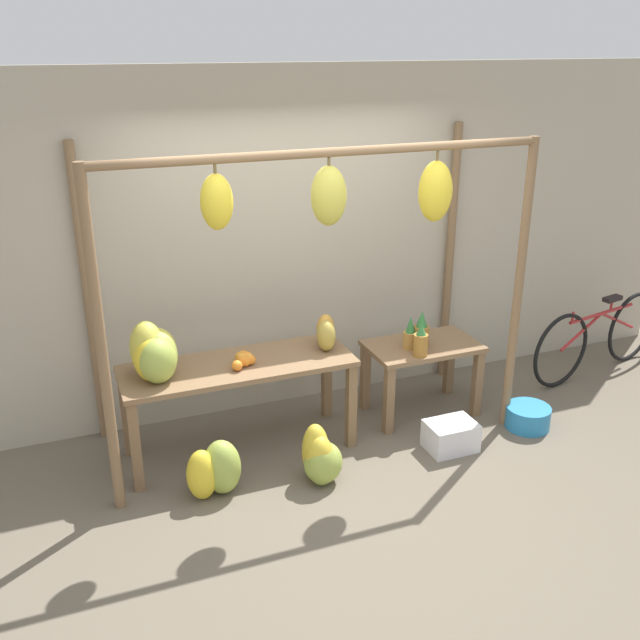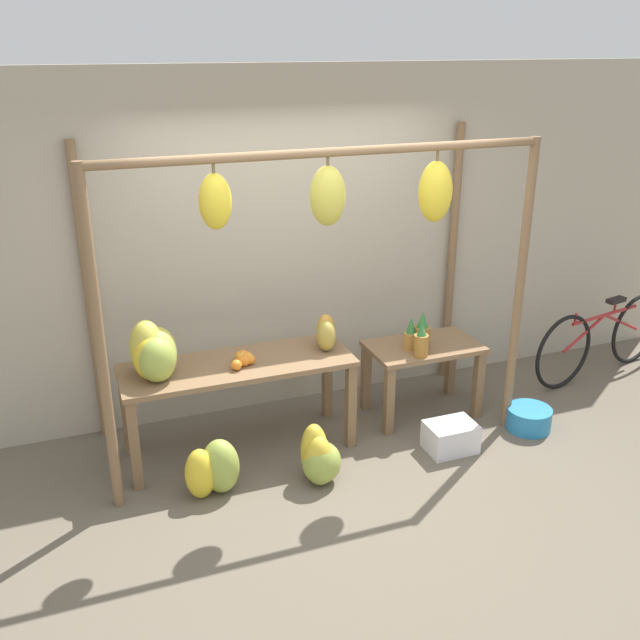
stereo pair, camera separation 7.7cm
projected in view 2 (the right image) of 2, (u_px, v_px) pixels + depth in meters
The scene contains 14 objects.
ground_plane at pixel (351, 490), 5.02m from camera, with size 20.00×20.00×0.00m, color #665B4C.
shop_wall_back at pixel (283, 244), 5.81m from camera, with size 8.00×0.08×2.80m.
stall_awning at pixel (328, 235), 4.94m from camera, with size 3.17×1.15×2.32m.
display_table_main at pixel (238, 376), 5.30m from camera, with size 1.72×0.60×0.73m.
display_table_side at pixel (423, 359), 5.89m from camera, with size 0.92×0.54×0.63m.
banana_pile_on_table at pixel (154, 353), 4.99m from camera, with size 0.38×0.48×0.42m.
orange_pile at pixel (244, 359), 5.22m from camera, with size 0.20×0.20×0.09m.
pineapple_cluster at pixel (419, 336), 5.68m from camera, with size 0.21×0.27×0.32m.
banana_pile_ground_left at pixel (213, 469), 4.91m from camera, with size 0.43×0.33×0.41m.
banana_pile_ground_right at pixel (319, 459), 5.05m from camera, with size 0.34×0.35×0.44m.
fruit_crate_white at pixel (451, 437), 5.47m from camera, with size 0.38×0.28×0.23m.
blue_bucket at pixel (529, 418), 5.78m from camera, with size 0.36×0.36×0.18m.
parked_bicycle at pixel (602, 338), 6.62m from camera, with size 1.71×0.39×0.74m.
papaya_pile at pixel (326, 333), 5.48m from camera, with size 0.23×0.32×0.25m.
Camera 2 is at (-1.69, -3.88, 2.96)m, focal length 40.00 mm.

